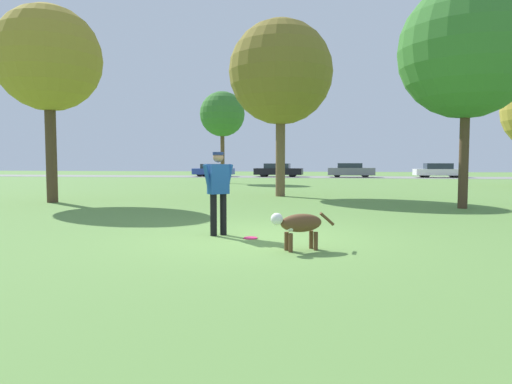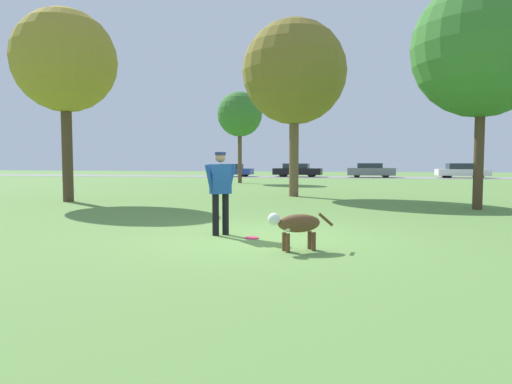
{
  "view_description": "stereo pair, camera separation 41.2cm",
  "coord_description": "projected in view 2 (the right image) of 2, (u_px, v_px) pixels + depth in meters",
  "views": [
    {
      "loc": [
        1.38,
        -8.47,
        1.43
      ],
      "look_at": [
        0.14,
        -0.48,
        0.9
      ],
      "focal_mm": 32.0,
      "sensor_mm": 36.0,
      "label": 1
    },
    {
      "loc": [
        1.78,
        -8.39,
        1.43
      ],
      "look_at": [
        0.14,
        -0.48,
        0.9
      ],
      "focal_mm": 32.0,
      "sensor_mm": 36.0,
      "label": 2
    }
  ],
  "objects": [
    {
      "name": "parked_car_blue",
      "position": [
        232.0,
        170.0,
        45.13
      ],
      "size": [
        3.94,
        1.83,
        1.25
      ],
      "rotation": [
        0.0,
        0.0,
        -0.01
      ],
      "color": "#284293",
      "rests_on": "ground_plane"
    },
    {
      "name": "parked_car_white",
      "position": [
        462.0,
        171.0,
        41.08
      ],
      "size": [
        4.51,
        1.94,
        1.32
      ],
      "rotation": [
        0.0,
        0.0,
        0.03
      ],
      "color": "white",
      "rests_on": "ground_plane"
    },
    {
      "name": "tree_near_left",
      "position": [
        65.0,
        62.0,
        16.23
      ],
      "size": [
        3.64,
        3.64,
        6.86
      ],
      "color": "#4C3826",
      "rests_on": "ground_plane"
    },
    {
      "name": "far_road_strip",
      "position": [
        331.0,
        177.0,
        43.23
      ],
      "size": [
        120.0,
        6.0,
        0.01
      ],
      "color": "gray",
      "rests_on": "ground_plane"
    },
    {
      "name": "person",
      "position": [
        220.0,
        187.0,
        8.88
      ],
      "size": [
        0.56,
        0.48,
        1.63
      ],
      "rotation": [
        0.0,
        0.0,
        0.68
      ],
      "color": "black",
      "rests_on": "ground_plane"
    },
    {
      "name": "ground_plane",
      "position": [
        254.0,
        237.0,
        8.66
      ],
      "size": [
        120.0,
        120.0,
        0.0
      ],
      "primitive_type": "plane",
      "color": "#608C42"
    },
    {
      "name": "tree_mid_center",
      "position": [
        294.0,
        73.0,
        18.76
      ],
      "size": [
        4.29,
        4.29,
        7.28
      ],
      "color": "brown",
      "rests_on": "ground_plane"
    },
    {
      "name": "dog",
      "position": [
        296.0,
        224.0,
        7.32
      ],
      "size": [
        1.05,
        0.65,
        0.63
      ],
      "rotation": [
        0.0,
        0.0,
        3.65
      ],
      "color": "brown",
      "rests_on": "ground_plane"
    },
    {
      "name": "frisbee",
      "position": [
        252.0,
        238.0,
        8.56
      ],
      "size": [
        0.26,
        0.26,
        0.02
      ],
      "color": "#E52366",
      "rests_on": "ground_plane"
    },
    {
      "name": "tree_far_left",
      "position": [
        240.0,
        115.0,
        30.98
      ],
      "size": [
        3.04,
        3.04,
        6.21
      ],
      "color": "brown",
      "rests_on": "ground_plane"
    },
    {
      "name": "tree_near_right",
      "position": [
        482.0,
        48.0,
        13.47
      ],
      "size": [
        4.1,
        4.1,
        6.86
      ],
      "color": "#4C3826",
      "rests_on": "ground_plane"
    },
    {
      "name": "parked_car_black",
      "position": [
        297.0,
        170.0,
        43.88
      ],
      "size": [
        4.67,
        2.04,
        1.3
      ],
      "rotation": [
        0.0,
        0.0,
        -0.04
      ],
      "color": "black",
      "rests_on": "ground_plane"
    },
    {
      "name": "parked_car_grey",
      "position": [
        371.0,
        170.0,
        42.26
      ],
      "size": [
        4.3,
        1.85,
        1.33
      ],
      "rotation": [
        0.0,
        0.0,
        0.0
      ],
      "color": "slate",
      "rests_on": "ground_plane"
    }
  ]
}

